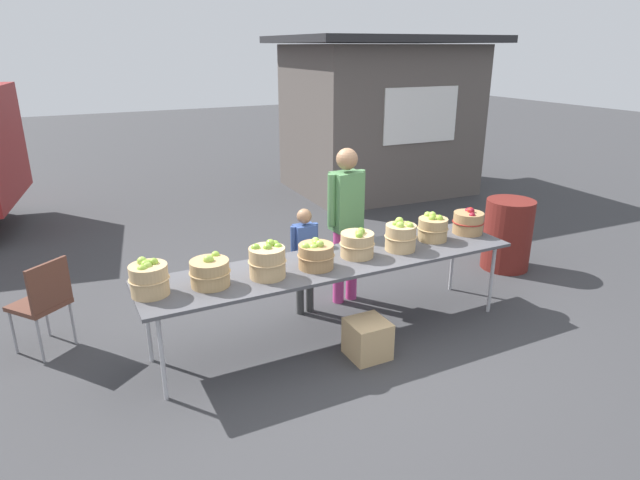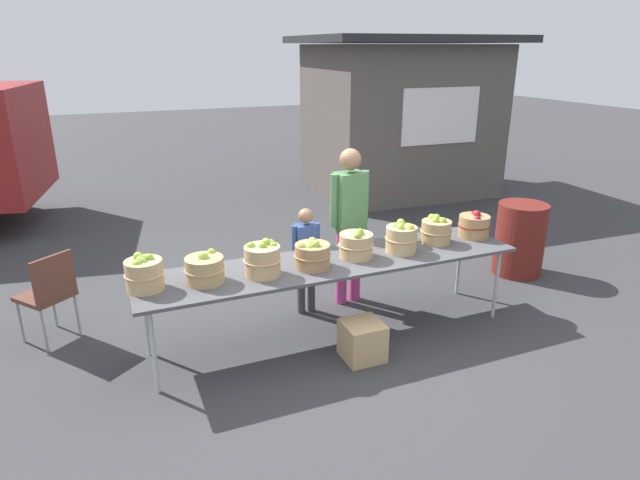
% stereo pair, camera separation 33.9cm
% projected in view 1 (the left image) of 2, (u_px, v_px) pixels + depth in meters
% --- Properties ---
extents(ground_plane, '(40.00, 40.00, 0.00)m').
position_uv_depth(ground_plane, '(334.00, 334.00, 5.13)').
color(ground_plane, '#38383A').
extents(market_table, '(3.50, 0.76, 0.75)m').
position_uv_depth(market_table, '(335.00, 264.00, 4.89)').
color(market_table, '#4C4C51').
rests_on(market_table, ground).
extents(apple_basket_green_0, '(0.31, 0.31, 0.30)m').
position_uv_depth(apple_basket_green_0, '(149.00, 278.00, 4.17)').
color(apple_basket_green_0, tan).
rests_on(apple_basket_green_0, market_table).
extents(apple_basket_green_1, '(0.33, 0.33, 0.26)m').
position_uv_depth(apple_basket_green_1, '(210.00, 272.00, 4.33)').
color(apple_basket_green_1, tan).
rests_on(apple_basket_green_1, market_table).
extents(apple_basket_green_2, '(0.32, 0.32, 0.31)m').
position_uv_depth(apple_basket_green_2, '(267.00, 261.00, 4.49)').
color(apple_basket_green_2, tan).
rests_on(apple_basket_green_2, market_table).
extents(apple_basket_green_3, '(0.33, 0.33, 0.26)m').
position_uv_depth(apple_basket_green_3, '(316.00, 255.00, 4.68)').
color(apple_basket_green_3, '#A87F51').
rests_on(apple_basket_green_3, market_table).
extents(apple_basket_green_4, '(0.32, 0.32, 0.28)m').
position_uv_depth(apple_basket_green_4, '(357.00, 244.00, 4.94)').
color(apple_basket_green_4, tan).
rests_on(apple_basket_green_4, market_table).
extents(apple_basket_green_5, '(0.31, 0.31, 0.29)m').
position_uv_depth(apple_basket_green_5, '(401.00, 236.00, 5.09)').
color(apple_basket_green_5, tan).
rests_on(apple_basket_green_5, market_table).
extents(apple_basket_green_6, '(0.31, 0.31, 0.27)m').
position_uv_depth(apple_basket_green_6, '(433.00, 228.00, 5.36)').
color(apple_basket_green_6, tan).
rests_on(apple_basket_green_6, market_table).
extents(apple_basket_red_0, '(0.32, 0.32, 0.27)m').
position_uv_depth(apple_basket_red_0, '(468.00, 222.00, 5.56)').
color(apple_basket_red_0, '#A87F51').
rests_on(apple_basket_red_0, market_table).
extents(vendor_adult, '(0.43, 0.24, 1.63)m').
position_uv_depth(vendor_adult, '(346.00, 214.00, 5.50)').
color(vendor_adult, '#CC3F8C').
rests_on(vendor_adult, ground).
extents(child_customer, '(0.29, 0.15, 1.10)m').
position_uv_depth(child_customer, '(305.00, 253.00, 5.34)').
color(child_customer, '#3F3F3F').
rests_on(child_customer, ground).
extents(food_kiosk, '(3.61, 3.03, 2.74)m').
position_uv_depth(food_kiosk, '(378.00, 115.00, 9.92)').
color(food_kiosk, '#59514C').
rests_on(food_kiosk, ground).
extents(folding_chair, '(0.56, 0.56, 0.86)m').
position_uv_depth(folding_chair, '(43.00, 299.00, 4.69)').
color(folding_chair, brown).
rests_on(folding_chair, ground).
extents(trash_barrel, '(0.57, 0.57, 0.85)m').
position_uv_depth(trash_barrel, '(507.00, 234.00, 6.54)').
color(trash_barrel, maroon).
rests_on(trash_barrel, ground).
extents(produce_crate, '(0.34, 0.34, 0.34)m').
position_uv_depth(produce_crate, '(367.00, 339.00, 4.71)').
color(produce_crate, tan).
rests_on(produce_crate, ground).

